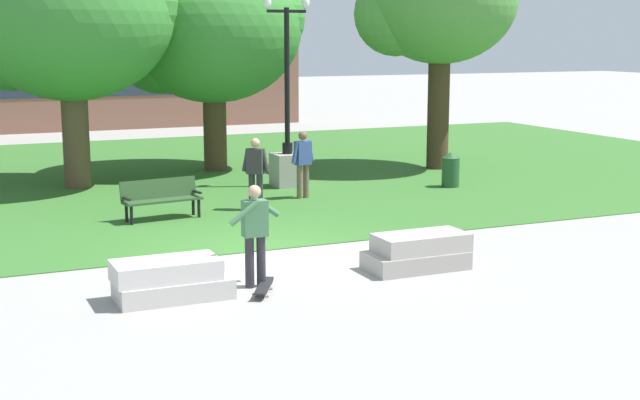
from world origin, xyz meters
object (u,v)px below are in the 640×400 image
concrete_block_center (170,280)px  person_skateboarder (255,229)px  trash_bin (451,169)px  person_bystander_near_lawn (303,161)px  concrete_block_left (418,252)px  skateboard (263,288)px  person_bystander_far_lawn (255,169)px  lamp_post_left (287,148)px  park_bench_near_left (161,196)px

concrete_block_center → person_skateboarder: size_ratio=1.07×
trash_bin → person_skateboarder: bearing=-139.1°
person_bystander_near_lawn → concrete_block_left: bearing=-96.6°
person_skateboarder → skateboard: person_skateboarder is taller
person_bystander_near_lawn → person_bystander_far_lawn: bearing=-149.4°
concrete_block_left → trash_bin: (5.23, 7.25, 0.20)m
concrete_block_center → concrete_block_left: same height
lamp_post_left → trash_bin: size_ratio=5.45×
concrete_block_left → lamp_post_left: size_ratio=0.35×
lamp_post_left → person_skateboarder: bearing=-114.9°
person_skateboarder → park_bench_near_left: bearing=90.7°
person_bystander_far_lawn → concrete_block_left: bearing=-83.0°
trash_bin → person_bystander_far_lawn: 6.09m
person_skateboarder → park_bench_near_left: person_skateboarder is taller
concrete_block_center → lamp_post_left: lamp_post_left is taller
skateboard → person_bystander_near_lawn: bearing=62.8°
person_skateboarder → park_bench_near_left: (-0.08, 6.04, -0.44)m
trash_bin → person_bystander_far_lawn: bearing=-171.3°
trash_bin → person_bystander_near_lawn: (-4.38, 0.04, 0.48)m
lamp_post_left → skateboard: bearing=-114.1°
concrete_block_left → skateboard: (-3.05, -0.30, -0.22)m
skateboard → person_bystander_near_lawn: 8.57m
skateboard → person_bystander_far_lawn: 7.06m
person_bystander_near_lawn → person_bystander_far_lawn: 1.88m
person_skateboarder → trash_bin: bearing=40.9°
concrete_block_center → park_bench_near_left: 6.30m
concrete_block_center → person_bystander_near_lawn: size_ratio=1.07×
person_skateboarder → skateboard: bearing=-91.2°
concrete_block_center → person_skateboarder: bearing=4.0°
park_bench_near_left → concrete_block_left: bearing=-63.0°
trash_bin → person_bystander_far_lawn: person_bystander_far_lawn is taller
park_bench_near_left → trash_bin: 8.42m
skateboard → person_bystander_far_lawn: person_bystander_far_lawn is taller
concrete_block_center → skateboard: bearing=-11.0°
skateboard → person_bystander_near_lawn: person_bystander_near_lawn is taller
concrete_block_left → skateboard: 3.07m
concrete_block_center → skateboard: size_ratio=1.86×
concrete_block_center → person_skateboarder: (1.47, 0.10, 0.67)m
lamp_post_left → person_bystander_far_lawn: (-1.95, -2.83, -0.09)m
person_skateboarder → person_bystander_near_lawn: person_bystander_near_lawn is taller
lamp_post_left → person_bystander_near_lawn: (-0.33, -1.87, -0.09)m
person_bystander_far_lawn → lamp_post_left: bearing=55.4°
lamp_post_left → person_bystander_far_lawn: lamp_post_left is taller
concrete_block_left → person_skateboarder: person_skateboarder is taller
concrete_block_left → person_bystander_far_lawn: (-0.78, 6.33, 0.68)m
trash_bin → person_bystander_far_lawn: (-6.00, -0.92, 0.48)m
trash_bin → skateboard: bearing=-137.6°
concrete_block_center → skateboard: concrete_block_center is taller
concrete_block_center → person_bystander_near_lawn: person_bystander_near_lawn is taller
concrete_block_center → trash_bin: (9.73, 7.26, 0.20)m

